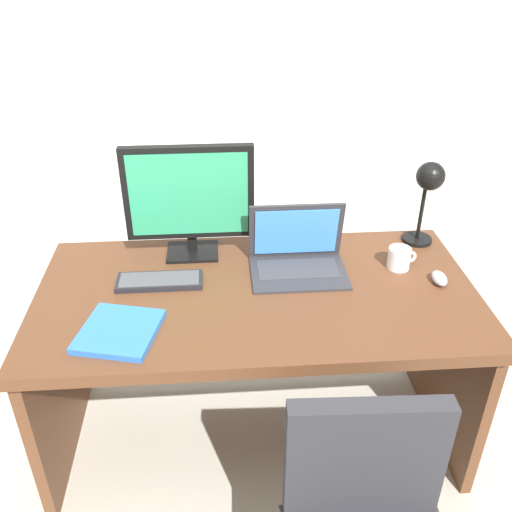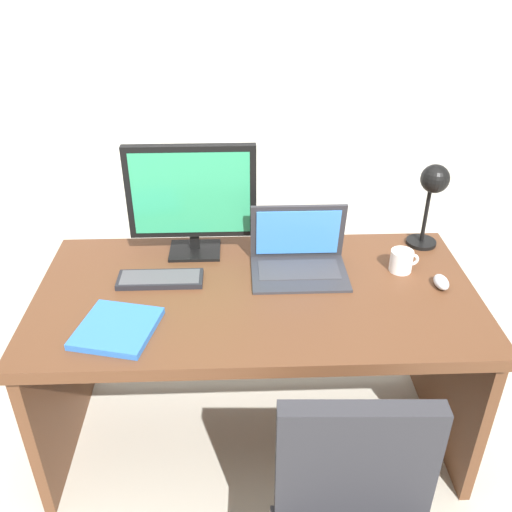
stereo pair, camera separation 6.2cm
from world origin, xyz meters
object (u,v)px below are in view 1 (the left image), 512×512
Objects in this scene: monitor at (189,197)px; mouse at (439,278)px; keyboard at (160,281)px; book at (119,331)px; coffee_mug at (399,258)px; desk_lamp at (428,187)px; laptop at (297,249)px; desk at (256,326)px.

mouse is (0.90, -0.28, -0.23)m from monitor.
mouse is at bearing -3.75° from keyboard.
book is 1.06m from coffee_mug.
desk_lamp is 1.27m from book.
book is (-1.14, -0.50, -0.24)m from desk_lamp.
keyboard and book have the same top height.
monitor is at bearing 162.93° from mouse.
laptop reaches higher than mouse.
mouse is at bearing 10.96° from book.
laptop reaches higher than coffee_mug.
desk_lamp reaches higher than mouse.
keyboard is at bearing 175.34° from desk.
desk_lamp is 1.20× the size of book.
laptop is at bearing 34.84° from desk.
book is at bearing -114.29° from monitor.
desk is 4.44× the size of desk_lamp.
coffee_mug is (-0.12, 0.11, 0.02)m from mouse.
desk is at bearing -172.54° from coffee_mug.
desk_lamp is at bearing 11.82° from keyboard.
keyboard reaches higher than desk.
book reaches higher than desk.
coffee_mug reaches higher than keyboard.
desk is 0.56m from book.
book is 2.72× the size of coffee_mug.
laptop reaches higher than book.
desk_lamp is (0.69, 0.25, 0.45)m from desk.
coffee_mug is at bearing 18.02° from book.
desk is 0.34m from laptop.
monitor is 0.45m from laptop.
mouse is at bearing -17.07° from monitor.
laptop is 0.39m from coffee_mug.
mouse is (0.67, -0.04, 0.22)m from desk.
mouse is at bearing -94.08° from desk_lamp.
laptop reaches higher than keyboard.
book is (-0.22, -0.49, -0.24)m from monitor.
coffee_mug is (0.78, -0.17, -0.20)m from monitor.
laptop is 1.21× the size of book.
laptop is 1.00× the size of desk_lamp.
desk_lamp reaches higher than coffee_mug.
mouse is 0.30× the size of book.
desk is 0.86m from desk_lamp.
book is (-1.12, -0.22, -0.01)m from mouse.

